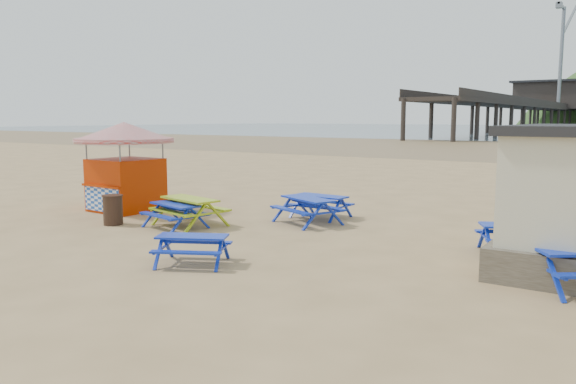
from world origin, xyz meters
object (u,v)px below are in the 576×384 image
Objects in this scene: picnic_table_blue_b at (307,211)px; ice_cream_kiosk at (125,155)px; litter_bin at (113,210)px; picnic_table_blue_a at (321,206)px; picnic_table_yellow at (190,212)px.

picnic_table_blue_b is 0.66× the size of ice_cream_kiosk.
picnic_table_blue_a is at bearing 44.37° from litter_bin.
picnic_table_blue_a is at bearing 122.83° from picnic_table_blue_b.
picnic_table_yellow is 0.64× the size of ice_cream_kiosk.
litter_bin is at bearing -138.30° from picnic_table_yellow.
ice_cream_kiosk is at bearing 130.81° from litter_bin.
ice_cream_kiosk is (-6.57, -2.57, 1.62)m from picnic_table_blue_a.
picnic_table_yellow reaches higher than picnic_table_blue_a.
picnic_table_blue_b reaches higher than picnic_table_blue_a.
litter_bin is at bearing -121.46° from picnic_table_blue_b.
picnic_table_blue_b is 1.02× the size of picnic_table_yellow.
ice_cream_kiosk is (-6.77, -1.40, 1.58)m from picnic_table_blue_b.
picnic_table_blue_a is 6.67m from litter_bin.
ice_cream_kiosk is (-3.92, 0.89, 1.56)m from picnic_table_yellow.
picnic_table_blue_a is 4.37m from picnic_table_yellow.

